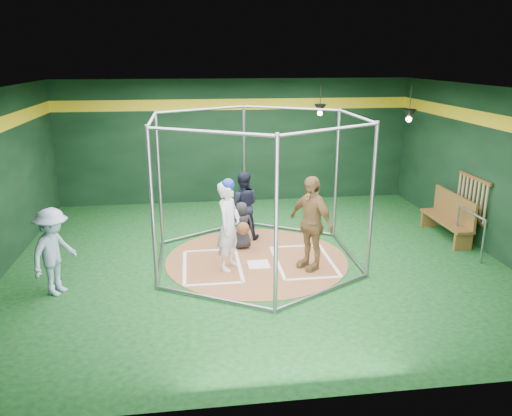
{
  "coord_description": "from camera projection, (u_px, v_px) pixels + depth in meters",
  "views": [
    {
      "loc": [
        -1.29,
        -9.61,
        4.09
      ],
      "look_at": [
        0.0,
        0.1,
        1.1
      ],
      "focal_mm": 35.0,
      "sensor_mm": 36.0,
      "label": 1
    }
  ],
  "objects": [
    {
      "name": "umpire",
      "position": [
        243.0,
        206.0,
        11.44
      ],
      "size": [
        0.83,
        0.68,
        1.58
      ],
      "primitive_type": "imported",
      "rotation": [
        0.0,
        0.0,
        3.04
      ],
      "color": "black",
      "rests_on": "clay_disc"
    },
    {
      "name": "batter_box_left",
      "position": [
        212.0,
        266.0,
        10.11
      ],
      "size": [
        1.17,
        1.77,
        0.01
      ],
      "color": "white",
      "rests_on": "clay_disc"
    },
    {
      "name": "visitor_leopard",
      "position": [
        311.0,
        223.0,
        9.79
      ],
      "size": [
        0.98,
        1.18,
        1.89
      ],
      "primitive_type": "imported",
      "rotation": [
        0.0,
        0.0,
        -1.01
      ],
      "color": "#AD834A",
      "rests_on": "clay_disc"
    },
    {
      "name": "pendant_lamp_far",
      "position": [
        409.0,
        114.0,
        12.07
      ],
      "size": [
        0.34,
        0.34,
        0.9
      ],
      "color": "black",
      "rests_on": "room_shell"
    },
    {
      "name": "home_plate",
      "position": [
        259.0,
        264.0,
        10.18
      ],
      "size": [
        0.43,
        0.43,
        0.01
      ],
      "primitive_type": "cube",
      "color": "white",
      "rests_on": "clay_disc"
    },
    {
      "name": "dugout_bench",
      "position": [
        450.0,
        216.0,
        11.58
      ],
      "size": [
        0.42,
        1.81,
        1.06
      ],
      "color": "brown",
      "rests_on": "ground"
    },
    {
      "name": "batter_box_right",
      "position": [
        304.0,
        261.0,
        10.35
      ],
      "size": [
        1.17,
        1.77,
        0.01
      ],
      "color": "white",
      "rests_on": "clay_disc"
    },
    {
      "name": "batter_figure",
      "position": [
        229.0,
        225.0,
        9.75
      ],
      "size": [
        0.68,
        0.77,
        1.85
      ],
      "color": "silver",
      "rests_on": "clay_disc"
    },
    {
      "name": "room_shell",
      "position": [
        257.0,
        178.0,
        9.97
      ],
      "size": [
        10.1,
        9.1,
        3.53
      ],
      "color": "#0D3913",
      "rests_on": "ground"
    },
    {
      "name": "bystander_blue",
      "position": [
        54.0,
        252.0,
        8.76
      ],
      "size": [
        0.98,
        1.18,
        1.59
      ],
      "primitive_type": "imported",
      "rotation": [
        0.0,
        0.0,
        1.12
      ],
      "color": "#94AAC4",
      "rests_on": "ground"
    },
    {
      "name": "catcher_figure",
      "position": [
        242.0,
        226.0,
        10.91
      ],
      "size": [
        0.54,
        0.58,
        1.05
      ],
      "color": "black",
      "rests_on": "clay_disc"
    },
    {
      "name": "steel_railing",
      "position": [
        470.0,
        226.0,
        10.59
      ],
      "size": [
        0.05,
        1.1,
        0.95
      ],
      "color": "gray",
      "rests_on": "ground"
    },
    {
      "name": "batting_cage",
      "position": [
        257.0,
        190.0,
        10.03
      ],
      "size": [
        4.05,
        4.67,
        3.0
      ],
      "color": "gray",
      "rests_on": "ground"
    },
    {
      "name": "pendant_lamp_near",
      "position": [
        320.0,
        109.0,
        13.36
      ],
      "size": [
        0.34,
        0.34,
        0.9
      ],
      "color": "black",
      "rests_on": "room_shell"
    },
    {
      "name": "clay_disc",
      "position": [
        257.0,
        259.0,
        10.47
      ],
      "size": [
        3.8,
        3.8,
        0.01
      ],
      "primitive_type": "cylinder",
      "color": "#935A35",
      "rests_on": "ground"
    },
    {
      "name": "bat_rack",
      "position": [
        472.0,
        198.0,
        11.16
      ],
      "size": [
        0.07,
        1.25,
        0.98
      ],
      "color": "brown",
      "rests_on": "room_shell"
    }
  ]
}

